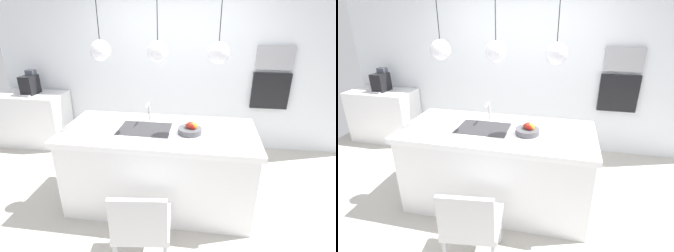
# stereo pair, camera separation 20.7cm
# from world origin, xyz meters

# --- Properties ---
(floor) EXTENTS (6.60, 6.60, 0.00)m
(floor) POSITION_xyz_m (0.00, 0.00, 0.00)
(floor) COLOR #BCB7AD
(floor) RESTS_ON ground
(back_wall) EXTENTS (6.00, 0.10, 2.60)m
(back_wall) POSITION_xyz_m (0.00, 1.65, 1.30)
(back_wall) COLOR white
(back_wall) RESTS_ON ground
(kitchen_island) EXTENTS (2.09, 0.94, 0.95)m
(kitchen_island) POSITION_xyz_m (0.00, 0.00, 0.48)
(kitchen_island) COLOR white
(kitchen_island) RESTS_ON ground
(sink_basin) EXTENTS (0.56, 0.40, 0.02)m
(sink_basin) POSITION_xyz_m (-0.16, 0.00, 0.95)
(sink_basin) COLOR #2D2D30
(sink_basin) RESTS_ON kitchen_island
(faucet) EXTENTS (0.02, 0.17, 0.22)m
(faucet) POSITION_xyz_m (-0.16, 0.21, 1.09)
(faucet) COLOR silver
(faucet) RESTS_ON kitchen_island
(fruit_bowl) EXTENTS (0.25, 0.25, 0.13)m
(fruit_bowl) POSITION_xyz_m (0.34, -0.04, 1.00)
(fruit_bowl) COLOR #4C4C51
(fruit_bowl) RESTS_ON kitchen_island
(side_counter) EXTENTS (1.10, 0.60, 0.89)m
(side_counter) POSITION_xyz_m (-2.40, 1.28, 0.44)
(side_counter) COLOR white
(side_counter) RESTS_ON ground
(coffee_machine) EXTENTS (0.20, 0.35, 0.38)m
(coffee_machine) POSITION_xyz_m (-2.36, 1.28, 1.05)
(coffee_machine) COLOR black
(coffee_machine) RESTS_ON side_counter
(microwave) EXTENTS (0.54, 0.08, 0.34)m
(microwave) POSITION_xyz_m (1.47, 1.58, 1.51)
(microwave) COLOR #9E9EA3
(microwave) RESTS_ON back_wall
(oven) EXTENTS (0.56, 0.08, 0.56)m
(oven) POSITION_xyz_m (1.47, 1.58, 1.01)
(oven) COLOR black
(oven) RESTS_ON back_wall
(chair_near) EXTENTS (0.52, 0.51, 0.85)m
(chair_near) POSITION_xyz_m (0.00, -0.91, 0.48)
(chair_near) COLOR silver
(chair_near) RESTS_ON ground
(pendant_light_left) EXTENTS (0.21, 0.21, 0.81)m
(pendant_light_left) POSITION_xyz_m (-0.57, 0.00, 1.77)
(pendant_light_left) COLOR silver
(pendant_light_center) EXTENTS (0.21, 0.21, 0.81)m
(pendant_light_center) POSITION_xyz_m (0.00, 0.00, 1.77)
(pendant_light_center) COLOR silver
(pendant_light_right) EXTENTS (0.21, 0.21, 0.81)m
(pendant_light_right) POSITION_xyz_m (0.57, 0.00, 1.77)
(pendant_light_right) COLOR silver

